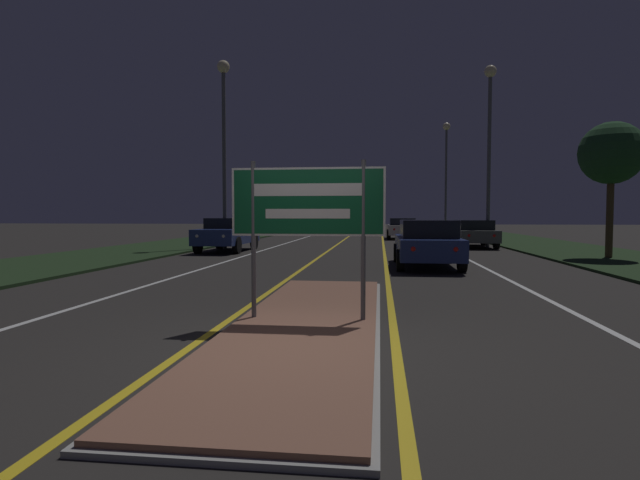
# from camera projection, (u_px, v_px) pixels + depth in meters

# --- Properties ---
(ground_plane) EXTENTS (160.00, 160.00, 0.00)m
(ground_plane) POSITION_uv_depth(u_px,v_px,m) (290.00, 352.00, 5.83)
(ground_plane) COLOR #282623
(median_island) EXTENTS (2.10, 8.31, 0.10)m
(median_island) POSITION_uv_depth(u_px,v_px,m) (308.00, 322.00, 7.28)
(median_island) COLOR #999993
(median_island) RESTS_ON ground_plane
(verge_left) EXTENTS (5.00, 100.00, 0.08)m
(verge_left) POSITION_uv_depth(u_px,v_px,m) (182.00, 244.00, 26.79)
(verge_left) COLOR #1E3319
(verge_left) RESTS_ON ground_plane
(verge_right) EXTENTS (5.00, 100.00, 0.08)m
(verge_right) POSITION_uv_depth(u_px,v_px,m) (553.00, 247.00, 24.54)
(verge_right) COLOR #1E3319
(verge_right) RESTS_ON ground_plane
(centre_line_yellow_left) EXTENTS (0.12, 70.00, 0.01)m
(centre_line_yellow_left) POSITION_uv_depth(u_px,v_px,m) (343.00, 241.00, 30.77)
(centre_line_yellow_left) COLOR gold
(centre_line_yellow_left) RESTS_ON ground_plane
(centre_line_yellow_right) EXTENTS (0.12, 70.00, 0.01)m
(centre_line_yellow_right) POSITION_uv_depth(u_px,v_px,m) (383.00, 241.00, 30.48)
(centre_line_yellow_right) COLOR gold
(centre_line_yellow_right) RESTS_ON ground_plane
(lane_line_white_left) EXTENTS (0.12, 70.00, 0.01)m
(lane_line_white_left) POSITION_uv_depth(u_px,v_px,m) (295.00, 240.00, 31.12)
(lane_line_white_left) COLOR silver
(lane_line_white_left) RESTS_ON ground_plane
(lane_line_white_right) EXTENTS (0.12, 70.00, 0.01)m
(lane_line_white_right) POSITION_uv_depth(u_px,v_px,m) (432.00, 241.00, 30.13)
(lane_line_white_right) COLOR silver
(lane_line_white_right) RESTS_ON ground_plane
(edge_line_white_left) EXTENTS (0.10, 70.00, 0.01)m
(edge_line_white_left) POSITION_uv_depth(u_px,v_px,m) (248.00, 240.00, 31.48)
(edge_line_white_left) COLOR silver
(edge_line_white_left) RESTS_ON ground_plane
(edge_line_white_right) EXTENTS (0.10, 70.00, 0.01)m
(edge_line_white_right) POSITION_uv_depth(u_px,v_px,m) (483.00, 242.00, 29.77)
(edge_line_white_right) COLOR silver
(edge_line_white_right) RESTS_ON ground_plane
(highway_sign) EXTENTS (2.23, 0.07, 2.29)m
(highway_sign) POSITION_uv_depth(u_px,v_px,m) (308.00, 208.00, 7.19)
(highway_sign) COLOR #56565B
(highway_sign) RESTS_ON median_island
(streetlight_left_near) EXTENTS (0.59, 0.59, 8.77)m
(streetlight_left_near) POSITION_uv_depth(u_px,v_px,m) (224.00, 120.00, 23.23)
(streetlight_left_near) COLOR #56565B
(streetlight_left_near) RESTS_ON ground_plane
(streetlight_right_near) EXTENTS (0.59, 0.59, 8.89)m
(streetlight_right_near) POSITION_uv_depth(u_px,v_px,m) (490.00, 123.00, 24.40)
(streetlight_right_near) COLOR #56565B
(streetlight_right_near) RESTS_ON ground_plane
(streetlight_right_far) EXTENTS (0.62, 0.62, 9.26)m
(streetlight_right_far) POSITION_uv_depth(u_px,v_px,m) (446.00, 156.00, 41.49)
(streetlight_right_far) COLOR #56565B
(streetlight_right_far) RESTS_ON ground_plane
(car_receding_0) EXTENTS (1.93, 4.54, 1.45)m
(car_receding_0) POSITION_uv_depth(u_px,v_px,m) (427.00, 242.00, 15.35)
(car_receding_0) COLOR navy
(car_receding_0) RESTS_ON ground_plane
(car_receding_1) EXTENTS (1.93, 4.80, 1.35)m
(car_receding_1) POSITION_uv_depth(u_px,v_px,m) (472.00, 233.00, 24.85)
(car_receding_1) COLOR #4C514C
(car_receding_1) RESTS_ON ground_plane
(car_receding_2) EXTENTS (1.97, 4.29, 1.39)m
(car_receding_2) POSITION_uv_depth(u_px,v_px,m) (402.00, 228.00, 33.17)
(car_receding_2) COLOR silver
(car_receding_2) RESTS_ON ground_plane
(car_approaching_0) EXTENTS (1.89, 4.62, 1.46)m
(car_approaching_0) POSITION_uv_depth(u_px,v_px,m) (228.00, 233.00, 22.02)
(car_approaching_0) COLOR navy
(car_approaching_0) RESTS_ON ground_plane
(roadside_palm_right) EXTENTS (2.21, 2.21, 4.83)m
(roadside_palm_right) POSITION_uv_depth(u_px,v_px,m) (612.00, 154.00, 17.70)
(roadside_palm_right) COLOR #4C3823
(roadside_palm_right) RESTS_ON verge_right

